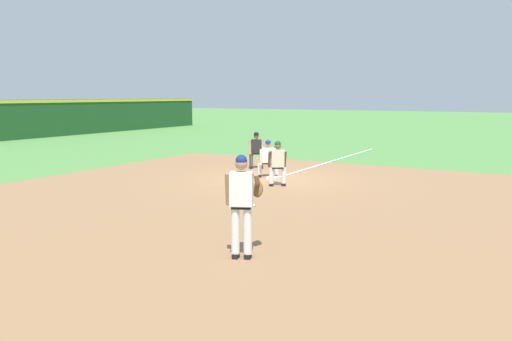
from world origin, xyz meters
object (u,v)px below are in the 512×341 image
Objects in this scene: pitcher at (243,200)px; first_baseman at (269,157)px; first_base_bag at (273,178)px; baserunner at (278,162)px; umpire at (256,149)px; baseball at (254,205)px.

first_baseman is at bearing 25.66° from pitcher.
baserunner is (-1.10, -0.74, 0.75)m from first_base_bag.
baserunner is at bearing -139.98° from umpire.
baserunner is at bearing 22.66° from pitcher.
first_base_bag is 8.57m from pitcher.
first_baseman is at bearing 38.42° from baserunner.
umpire is (1.66, 1.46, 0.06)m from first_baseman.
umpire is at bearing 41.26° from first_baseman.
first_baseman is 1.71m from baserunner.
pitcher is 1.27× the size of baserunner.
pitcher reaches higher than umpire.
baseball is 4.78m from first_baseman.
pitcher reaches higher than baserunner.
first_base_bag reaches higher than baseball.
first_baseman is at bearing 23.97° from baseball.
baseball is 6.92m from umpire.
pitcher is 7.21m from baserunner.
first_baseman is at bearing -138.74° from umpire.
first_baseman is 0.92× the size of umpire.
baserunner is (2.98, 0.86, 0.76)m from baseball.
first_base_bag is 2.71m from umpire.
pitcher reaches higher than first_base_bag.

